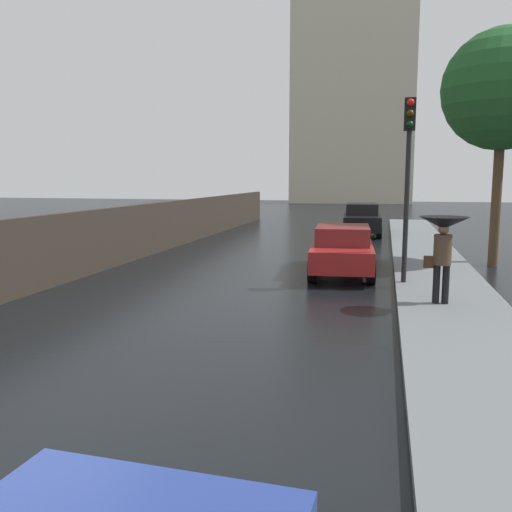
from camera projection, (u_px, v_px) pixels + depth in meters
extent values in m
plane|color=black|center=(19.00, 434.00, 5.77)|extent=(120.00, 120.00, 0.00)
cube|color=maroon|center=(342.00, 253.00, 15.34)|extent=(1.88, 4.53, 0.57)
cube|color=maroon|center=(343.00, 235.00, 15.02)|extent=(1.54, 2.11, 0.48)
cylinder|color=black|center=(319.00, 255.00, 16.93)|extent=(0.26, 0.64, 0.63)
cylinder|color=black|center=(367.00, 256.00, 16.68)|extent=(0.26, 0.64, 0.63)
cylinder|color=black|center=(312.00, 270.00, 14.07)|extent=(0.26, 0.64, 0.63)
cylinder|color=black|center=(371.00, 272.00, 13.82)|extent=(0.26, 0.64, 0.63)
cube|color=black|center=(361.00, 222.00, 25.65)|extent=(1.89, 4.40, 0.66)
cube|color=black|center=(362.00, 209.00, 25.63)|extent=(1.55, 1.99, 0.52)
cylinder|color=black|center=(345.00, 226.00, 27.21)|extent=(0.26, 0.61, 0.60)
cylinder|color=black|center=(376.00, 226.00, 26.96)|extent=(0.26, 0.61, 0.60)
cylinder|color=black|center=(345.00, 231.00, 24.44)|extent=(0.26, 0.61, 0.60)
cylinder|color=black|center=(379.00, 232.00, 24.19)|extent=(0.26, 0.61, 0.60)
cylinder|color=black|center=(446.00, 284.00, 11.08)|extent=(0.14, 0.14, 0.79)
cylinder|color=black|center=(436.00, 284.00, 11.12)|extent=(0.14, 0.14, 0.79)
cylinder|color=#4C3828|center=(443.00, 250.00, 11.00)|extent=(0.35, 0.35, 0.61)
sphere|color=#8C6647|center=(444.00, 229.00, 10.94)|extent=(0.22, 0.22, 0.22)
cube|color=#3F2314|center=(429.00, 262.00, 11.10)|extent=(0.20, 0.11, 0.24)
cylinder|color=#4C4C51|center=(443.00, 235.00, 10.96)|extent=(0.02, 0.02, 0.73)
cone|color=black|center=(444.00, 223.00, 10.92)|extent=(0.98, 0.98, 0.25)
cylinder|color=black|center=(406.00, 208.00, 13.18)|extent=(0.12, 0.12, 3.64)
cube|color=black|center=(410.00, 114.00, 12.87)|extent=(0.26, 0.26, 0.75)
sphere|color=red|center=(411.00, 102.00, 12.67)|extent=(0.17, 0.17, 0.17)
sphere|color=#392405|center=(410.00, 113.00, 12.70)|extent=(0.17, 0.17, 0.17)
sphere|color=black|center=(410.00, 124.00, 12.74)|extent=(0.17, 0.17, 0.17)
cylinder|color=#4C3823|center=(496.00, 200.00, 16.45)|extent=(0.29, 0.29, 4.00)
sphere|color=#1E5123|center=(503.00, 89.00, 15.99)|extent=(3.53, 3.53, 3.53)
cube|color=beige|center=(351.00, 107.00, 59.93)|extent=(13.26, 11.15, 20.59)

